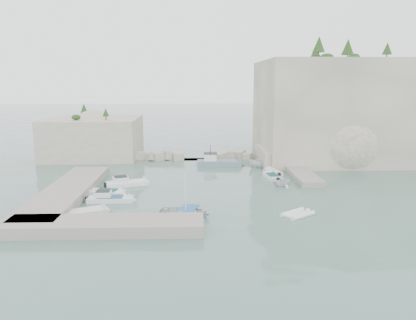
{
  "coord_description": "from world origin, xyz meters",
  "views": [
    {
      "loc": [
        -1.69,
        -47.96,
        13.57
      ],
      "look_at": [
        0.0,
        6.0,
        3.0
      ],
      "focal_mm": 35.0,
      "sensor_mm": 36.0,
      "label": 1
    }
  ],
  "objects_px": {
    "inflatable_dinghy": "(298,216)",
    "tender_east_a": "(282,186)",
    "motorboat_b": "(127,185)",
    "tender_east_c": "(273,174)",
    "tender_east_d": "(262,167)",
    "motorboat_e": "(87,215)",
    "motorboat_c": "(107,195)",
    "work_boat": "(219,165)",
    "rowboat": "(186,216)",
    "motorboat_d": "(110,202)",
    "tender_east_b": "(272,179)"
  },
  "relations": [
    {
      "from": "motorboat_b",
      "to": "tender_east_a",
      "type": "distance_m",
      "value": 20.45
    },
    {
      "from": "motorboat_e",
      "to": "tender_east_a",
      "type": "xyz_separation_m",
      "value": [
        22.61,
        10.97,
        0.0
      ]
    },
    {
      "from": "motorboat_d",
      "to": "work_boat",
      "type": "distance_m",
      "value": 23.99
    },
    {
      "from": "motorboat_e",
      "to": "work_boat",
      "type": "xyz_separation_m",
      "value": [
        15.09,
        24.28,
        0.0
      ]
    },
    {
      "from": "tender_east_c",
      "to": "work_boat",
      "type": "xyz_separation_m",
      "value": [
        -7.69,
        6.28,
        0.0
      ]
    },
    {
      "from": "motorboat_c",
      "to": "tender_east_b",
      "type": "relative_size",
      "value": 1.02
    },
    {
      "from": "motorboat_d",
      "to": "motorboat_e",
      "type": "relative_size",
      "value": 1.23
    },
    {
      "from": "inflatable_dinghy",
      "to": "tender_east_b",
      "type": "relative_size",
      "value": 0.79
    },
    {
      "from": "tender_east_c",
      "to": "tender_east_d",
      "type": "height_order",
      "value": "tender_east_d"
    },
    {
      "from": "tender_east_b",
      "to": "tender_east_c",
      "type": "height_order",
      "value": "same"
    },
    {
      "from": "tender_east_c",
      "to": "tender_east_d",
      "type": "relative_size",
      "value": 1.06
    },
    {
      "from": "motorboat_c",
      "to": "tender_east_c",
      "type": "relative_size",
      "value": 1.06
    },
    {
      "from": "motorboat_c",
      "to": "tender_east_d",
      "type": "bearing_deg",
      "value": 48.86
    },
    {
      "from": "motorboat_c",
      "to": "motorboat_d",
      "type": "relative_size",
      "value": 0.83
    },
    {
      "from": "rowboat",
      "to": "inflatable_dinghy",
      "type": "distance_m",
      "value": 11.49
    },
    {
      "from": "work_boat",
      "to": "tender_east_d",
      "type": "bearing_deg",
      "value": -11.82
    },
    {
      "from": "inflatable_dinghy",
      "to": "tender_east_d",
      "type": "xyz_separation_m",
      "value": [
        0.18,
        23.5,
        0.0
      ]
    },
    {
      "from": "rowboat",
      "to": "tender_east_a",
      "type": "height_order",
      "value": "tender_east_a"
    },
    {
      "from": "motorboat_b",
      "to": "work_boat",
      "type": "height_order",
      "value": "work_boat"
    },
    {
      "from": "rowboat",
      "to": "tender_east_b",
      "type": "height_order",
      "value": "rowboat"
    },
    {
      "from": "tender_east_a",
      "to": "tender_east_c",
      "type": "xyz_separation_m",
      "value": [
        0.16,
        7.04,
        0.0
      ]
    },
    {
      "from": "motorboat_b",
      "to": "motorboat_d",
      "type": "xyz_separation_m",
      "value": [
        -0.7,
        -7.34,
        0.0
      ]
    },
    {
      "from": "motorboat_b",
      "to": "tender_east_b",
      "type": "distance_m",
      "value": 20.18
    },
    {
      "from": "motorboat_e",
      "to": "tender_east_b",
      "type": "height_order",
      "value": "same"
    },
    {
      "from": "motorboat_d",
      "to": "tender_east_c",
      "type": "relative_size",
      "value": 1.27
    },
    {
      "from": "motorboat_b",
      "to": "tender_east_b",
      "type": "bearing_deg",
      "value": -10.47
    },
    {
      "from": "motorboat_b",
      "to": "tender_east_c",
      "type": "relative_size",
      "value": 1.35
    },
    {
      "from": "motorboat_d",
      "to": "rowboat",
      "type": "xyz_separation_m",
      "value": [
        8.71,
        -5.2,
        0.0
      ]
    },
    {
      "from": "tender_east_b",
      "to": "tender_east_d",
      "type": "distance_m",
      "value": 7.49
    },
    {
      "from": "motorboat_c",
      "to": "motorboat_e",
      "type": "bearing_deg",
      "value": -79.8
    },
    {
      "from": "motorboat_c",
      "to": "tender_east_b",
      "type": "xyz_separation_m",
      "value": [
        21.65,
        7.6,
        0.0
      ]
    },
    {
      "from": "inflatable_dinghy",
      "to": "tender_east_a",
      "type": "height_order",
      "value": "tender_east_a"
    },
    {
      "from": "tender_east_a",
      "to": "motorboat_b",
      "type": "bearing_deg",
      "value": 71.39
    },
    {
      "from": "inflatable_dinghy",
      "to": "tender_east_a",
      "type": "xyz_separation_m",
      "value": [
        0.93,
        11.91,
        0.0
      ]
    },
    {
      "from": "motorboat_e",
      "to": "work_boat",
      "type": "distance_m",
      "value": 28.59
    },
    {
      "from": "motorboat_e",
      "to": "inflatable_dinghy",
      "type": "relative_size",
      "value": 1.26
    },
    {
      "from": "motorboat_c",
      "to": "tender_east_a",
      "type": "distance_m",
      "value": 22.43
    },
    {
      "from": "rowboat",
      "to": "inflatable_dinghy",
      "type": "bearing_deg",
      "value": -75.26
    },
    {
      "from": "motorboat_c",
      "to": "inflatable_dinghy",
      "type": "distance_m",
      "value": 22.83
    },
    {
      "from": "motorboat_e",
      "to": "rowboat",
      "type": "relative_size",
      "value": 0.89
    },
    {
      "from": "motorboat_c",
      "to": "rowboat",
      "type": "bearing_deg",
      "value": -26.21
    },
    {
      "from": "motorboat_d",
      "to": "tender_east_a",
      "type": "xyz_separation_m",
      "value": [
        21.12,
        6.44,
        0.0
      ]
    },
    {
      "from": "motorboat_c",
      "to": "work_boat",
      "type": "height_order",
      "value": "work_boat"
    },
    {
      "from": "motorboat_d",
      "to": "tender_east_c",
      "type": "distance_m",
      "value": 25.19
    },
    {
      "from": "motorboat_c",
      "to": "motorboat_e",
      "type": "xyz_separation_m",
      "value": [
        -0.45,
        -7.46,
        0.0
      ]
    },
    {
      "from": "inflatable_dinghy",
      "to": "motorboat_b",
      "type": "bearing_deg",
      "value": 110.88
    },
    {
      "from": "motorboat_b",
      "to": "tender_east_c",
      "type": "distance_m",
      "value": 21.48
    },
    {
      "from": "motorboat_c",
      "to": "tender_east_d",
      "type": "xyz_separation_m",
      "value": [
        21.41,
        15.09,
        0.0
      ]
    },
    {
      "from": "motorboat_b",
      "to": "motorboat_d",
      "type": "height_order",
      "value": "same"
    },
    {
      "from": "rowboat",
      "to": "inflatable_dinghy",
      "type": "height_order",
      "value": "rowboat"
    }
  ]
}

